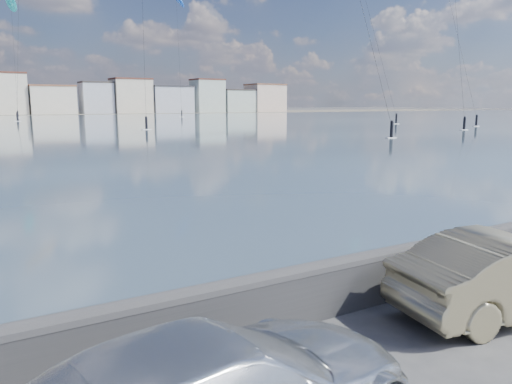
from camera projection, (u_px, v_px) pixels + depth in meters
seawall at (244, 304)px, 8.33m from camera, size 400.00×0.36×1.08m
car_champagne at (512, 274)px, 9.27m from camera, size 4.85×2.35×1.53m
kitesurfer_3 at (11, 4)px, 135.38m from camera, size 4.82×16.97×33.14m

